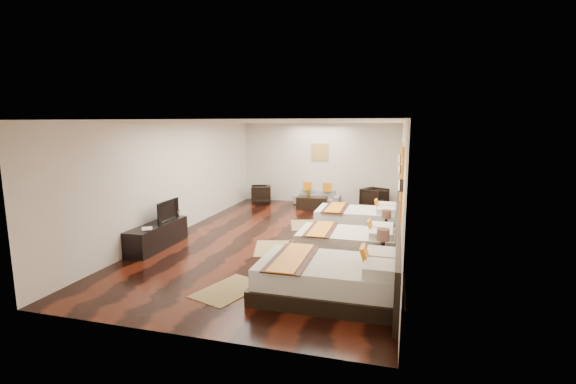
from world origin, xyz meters
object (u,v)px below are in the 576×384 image
(figurine, at_px, (173,210))
(armchair_left, at_px, (261,194))
(tv_console, at_px, (157,236))
(tv, at_px, (165,211))
(bed_mid, at_px, (348,243))
(nightstand_b, at_px, (386,232))
(coffee_table, at_px, (312,203))
(table_plant, at_px, (309,193))
(book, at_px, (142,229))
(sofa, at_px, (317,197))
(bed_near, at_px, (331,279))
(bed_far, at_px, (358,219))
(armchair_right, at_px, (374,198))
(nightstand_a, at_px, (382,259))

(figurine, bearing_deg, armchair_left, 84.02)
(tv_console, height_order, armchair_left, armchair_left)
(tv_console, distance_m, tv, 0.59)
(bed_mid, height_order, nightstand_b, bed_mid)
(coffee_table, distance_m, table_plant, 0.36)
(tv, bearing_deg, bed_mid, -86.58)
(book, bearing_deg, sofa, 69.04)
(figurine, height_order, table_plant, figurine)
(bed_near, height_order, tv_console, bed_near)
(bed_mid, relative_size, armchair_left, 3.02)
(book, distance_m, coffee_table, 6.15)
(bed_far, relative_size, armchair_left, 3.16)
(armchair_left, bearing_deg, figurine, -24.41)
(bed_far, height_order, armchair_right, bed_far)
(tv, relative_size, book, 2.95)
(tv, distance_m, armchair_right, 7.04)
(sofa, distance_m, armchair_right, 1.98)
(bed_far, xyz_separation_m, armchair_right, (0.25, 2.95, 0.05))
(figurine, xyz_separation_m, armchair_right, (4.45, 5.06, -0.38))
(coffee_table, bearing_deg, tv, -116.90)
(bed_far, xyz_separation_m, figurine, (-4.20, -2.11, 0.43))
(tv, bearing_deg, coffee_table, -27.71)
(tv, xyz_separation_m, book, (-0.05, -0.83, -0.23))
(bed_far, distance_m, tv_console, 5.05)
(nightstand_b, relative_size, book, 2.75)
(bed_mid, relative_size, figurine, 6.42)
(armchair_left, xyz_separation_m, table_plant, (1.84, -0.47, 0.21))
(bed_mid, distance_m, armchair_right, 5.18)
(bed_near, distance_m, armchair_left, 8.07)
(bed_mid, xyz_separation_m, armchair_right, (0.26, 5.17, 0.06))
(figurine, xyz_separation_m, armchair_left, (0.51, 4.90, -0.40))
(nightstand_a, xyz_separation_m, tv_console, (-4.95, 0.34, -0.03))
(bed_near, relative_size, bed_far, 1.08)
(nightstand_a, distance_m, nightstand_b, 2.05)
(tv_console, xyz_separation_m, armchair_left, (0.51, 5.60, 0.04))
(coffee_table, bearing_deg, figurine, -119.58)
(bed_near, bearing_deg, table_plant, 105.42)
(tv_console, xyz_separation_m, table_plant, (2.35, 5.13, 0.25))
(bed_near, bearing_deg, sofa, 102.92)
(bed_far, xyz_separation_m, coffee_table, (-1.72, 2.26, -0.09))
(sofa, bearing_deg, armchair_left, -171.84)
(armchair_left, relative_size, table_plant, 2.70)
(tv_console, bearing_deg, nightstand_b, 19.01)
(tv_console, relative_size, table_plant, 7.02)
(figurine, bearing_deg, nightstand_b, 11.51)
(bed_mid, height_order, book, bed_mid)
(tv_console, bearing_deg, bed_far, 33.77)
(nightstand_b, relative_size, coffee_table, 0.79)
(armchair_right, bearing_deg, sofa, 113.90)
(tv, height_order, armchair_left, tv)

